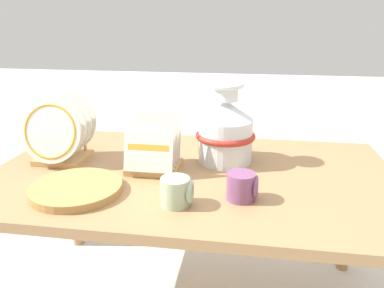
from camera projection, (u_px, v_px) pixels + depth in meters
name	position (u px, v px, depth m)	size (l,w,h in m)	color
display_table	(192.00, 187.00, 1.42)	(1.50, 0.89, 0.65)	#9E754C
ceramic_vase	(226.00, 129.00, 1.47)	(0.24, 0.24, 0.32)	silver
dish_rack_round_plates	(59.00, 135.00, 1.47)	(0.24, 0.22, 0.26)	tan
dish_rack_square_plates	(154.00, 151.00, 1.41)	(0.19, 0.20, 0.20)	tan
wicker_charger_stack	(76.00, 189.00, 1.23)	(0.30, 0.30, 0.03)	#AD7F47
mug_plum_glaze	(242.00, 186.00, 1.18)	(0.10, 0.09, 0.09)	#7A4770
mug_sage_glaze	(177.00, 192.00, 1.14)	(0.10, 0.09, 0.09)	#9EB28E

